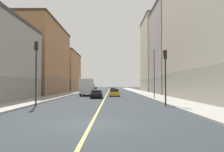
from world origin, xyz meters
TOP-DOWN VIEW (x-y plane):
  - ground_plane at (0.00, 0.00)m, footprint 400.00×400.00m
  - sidewalk_left at (8.89, 49.00)m, footprint 3.88×168.00m
  - sidewalk_right at (-8.89, 49.00)m, footprint 3.88×168.00m
  - lane_center_stripe at (0.00, 49.00)m, footprint 0.16×154.00m
  - building_left_near at (15.39, 19.93)m, footprint 9.42×26.19m
  - building_left_mid at (15.39, 41.93)m, footprint 9.42×16.36m
  - building_left_far at (15.39, 60.47)m, footprint 9.42×17.70m
  - building_right_midblock at (-15.39, 42.05)m, footprint 9.42×25.15m
  - building_right_distant at (-15.39, 67.95)m, footprint 9.42×22.02m
  - traffic_light_left_near at (6.53, 11.03)m, footprint 0.40×0.32m
  - traffic_light_right_near at (-6.56, 11.03)m, footprint 0.40×0.32m
  - street_lamp_left_near at (7.54, 23.17)m, footprint 0.36×0.36m
  - car_black at (-1.34, 25.31)m, footprint 2.04×4.57m
  - car_white at (-3.85, 56.27)m, footprint 1.77×3.98m
  - car_silver at (1.47, 61.83)m, footprint 2.00×4.41m
  - car_yellow at (1.61, 31.58)m, footprint 1.88×4.23m
  - box_truck at (-3.73, 34.04)m, footprint 2.37×7.50m

SIDE VIEW (x-z plane):
  - ground_plane at x=0.00m, z-range 0.00..0.00m
  - lane_center_stripe at x=0.00m, z-range 0.00..0.01m
  - sidewalk_left at x=8.89m, z-range 0.00..0.15m
  - sidewalk_right at x=-8.89m, z-range 0.00..0.15m
  - car_silver at x=1.47m, z-range -0.01..1.20m
  - car_black at x=-1.34m, z-range -0.02..1.27m
  - car_yellow at x=1.61m, z-range -0.01..1.34m
  - car_white at x=-3.85m, z-range -0.02..1.39m
  - box_truck at x=-3.73m, z-range 0.08..3.32m
  - traffic_light_left_near at x=6.53m, z-range 0.86..6.51m
  - traffic_light_right_near at x=-6.56m, z-range 0.92..7.45m
  - street_lamp_left_near at x=7.54m, z-range 0.92..8.65m
  - building_right_distant at x=-15.39m, z-range 0.01..13.03m
  - building_right_midblock at x=-15.39m, z-range 0.01..15.94m
  - building_left_near at x=15.39m, z-range 0.01..19.81m
  - building_left_mid at x=15.39m, z-range 0.01..20.42m
  - building_left_far at x=15.39m, z-range 0.01..22.49m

